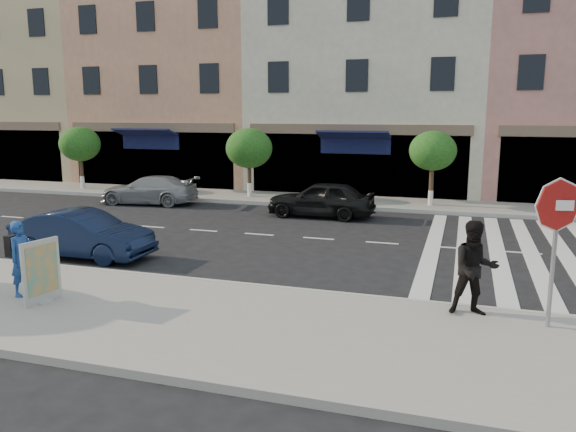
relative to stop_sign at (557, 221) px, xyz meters
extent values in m
plane|color=black|center=(-5.86, 2.25, -2.10)|extent=(120.00, 120.00, 0.00)
cube|color=gray|center=(-5.86, -1.50, -2.02)|extent=(60.00, 4.50, 0.15)
cube|color=gray|center=(-5.86, 13.25, -2.02)|extent=(60.00, 3.00, 0.15)
cube|color=tan|center=(-27.86, 19.25, 3.90)|extent=(12.00, 9.00, 12.00)
cube|color=tan|center=(-16.86, 19.25, 4.90)|extent=(10.00, 9.00, 14.00)
cube|color=beige|center=(-6.36, 19.25, 3.40)|extent=(11.00, 9.00, 11.00)
cylinder|color=#473323|center=(-19.86, 13.05, -1.12)|extent=(0.18, 0.18, 1.65)
cylinder|color=silver|center=(-19.86, 13.05, -1.65)|extent=(0.20, 0.20, 0.60)
ellipsoid|color=#194915|center=(-19.86, 13.05, 0.25)|extent=(2.00, 2.00, 1.70)
cylinder|color=#473323|center=(-10.86, 13.05, -1.15)|extent=(0.18, 0.18, 1.60)
cylinder|color=silver|center=(-10.86, 13.05, -1.65)|extent=(0.20, 0.20, 0.60)
ellipsoid|color=#194915|center=(-10.86, 13.05, 0.22)|extent=(2.10, 2.10, 1.79)
cylinder|color=#473323|center=(-2.86, 13.05, -1.10)|extent=(0.18, 0.18, 1.71)
cylinder|color=silver|center=(-2.86, 13.05, -1.65)|extent=(0.20, 0.20, 0.60)
ellipsoid|color=#194915|center=(-2.86, 13.05, 0.28)|extent=(1.90, 1.90, 1.62)
cylinder|color=gray|center=(0.00, 0.02, -0.73)|extent=(0.09, 0.09, 2.45)
cylinder|color=white|center=(0.00, 0.01, 0.27)|extent=(0.94, 0.19, 0.96)
cylinder|color=#9E1411|center=(0.00, -0.01, 0.27)|extent=(0.88, 0.19, 0.89)
cube|color=white|center=(0.00, -0.04, 0.27)|extent=(0.50, 0.11, 0.18)
imported|color=navy|center=(-10.29, -1.39, -1.16)|extent=(0.41, 0.60, 1.59)
imported|color=black|center=(-1.30, 0.25, -1.04)|extent=(1.01, 0.87, 1.81)
cube|color=beige|center=(-9.56, -1.66, -1.93)|extent=(0.36, 0.36, 0.04)
cube|color=beige|center=(-9.56, -1.66, -1.30)|extent=(0.24, 0.84, 1.30)
cube|color=#D88C3F|center=(-9.52, -1.67, -1.25)|extent=(0.17, 0.69, 1.00)
imported|color=black|center=(-11.46, 2.07, -1.45)|extent=(3.95, 1.41, 1.30)
imported|color=gray|center=(-14.53, 10.54, -1.49)|extent=(4.35, 2.13, 1.22)
imported|color=black|center=(-6.70, 9.85, -1.41)|extent=(4.06, 1.70, 1.37)
camera|label=1|loc=(-1.57, -10.50, 1.87)|focal=35.00mm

